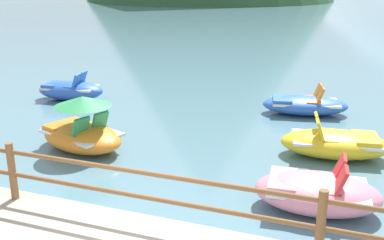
{
  "coord_description": "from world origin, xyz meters",
  "views": [
    {
      "loc": [
        2.6,
        -3.72,
        3.83
      ],
      "look_at": [
        -0.6,
        5.0,
        0.9
      ],
      "focal_mm": 42.67,
      "sensor_mm": 36.0,
      "label": 1
    }
  ],
  "objects_px": {
    "pedal_boat_5": "(317,192)",
    "pedal_boat_0": "(305,105)",
    "pedal_boat_3": "(82,131)",
    "pedal_boat_4": "(70,90)",
    "pedal_boat_2": "(335,143)"
  },
  "relations": [
    {
      "from": "pedal_boat_4",
      "to": "pedal_boat_0",
      "type": "bearing_deg",
      "value": 7.44
    },
    {
      "from": "pedal_boat_0",
      "to": "pedal_boat_3",
      "type": "height_order",
      "value": "pedal_boat_3"
    },
    {
      "from": "pedal_boat_2",
      "to": "pedal_boat_5",
      "type": "xyz_separation_m",
      "value": [
        -0.15,
        -2.62,
        0.01
      ]
    },
    {
      "from": "pedal_boat_3",
      "to": "pedal_boat_2",
      "type": "bearing_deg",
      "value": 15.71
    },
    {
      "from": "pedal_boat_0",
      "to": "pedal_boat_4",
      "type": "bearing_deg",
      "value": -172.56
    },
    {
      "from": "pedal_boat_5",
      "to": "pedal_boat_3",
      "type": "bearing_deg",
      "value": 168.68
    },
    {
      "from": "pedal_boat_3",
      "to": "pedal_boat_5",
      "type": "bearing_deg",
      "value": -11.32
    },
    {
      "from": "pedal_boat_0",
      "to": "pedal_boat_5",
      "type": "height_order",
      "value": "pedal_boat_5"
    },
    {
      "from": "pedal_boat_0",
      "to": "pedal_boat_5",
      "type": "bearing_deg",
      "value": -81.17
    },
    {
      "from": "pedal_boat_5",
      "to": "pedal_boat_2",
      "type": "bearing_deg",
      "value": 86.74
    },
    {
      "from": "pedal_boat_2",
      "to": "pedal_boat_5",
      "type": "bearing_deg",
      "value": -93.26
    },
    {
      "from": "pedal_boat_0",
      "to": "pedal_boat_4",
      "type": "height_order",
      "value": "pedal_boat_4"
    },
    {
      "from": "pedal_boat_5",
      "to": "pedal_boat_0",
      "type": "bearing_deg",
      "value": 98.83
    },
    {
      "from": "pedal_boat_2",
      "to": "pedal_boat_4",
      "type": "bearing_deg",
      "value": 165.53
    },
    {
      "from": "pedal_boat_4",
      "to": "pedal_boat_5",
      "type": "height_order",
      "value": "same"
    }
  ]
}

